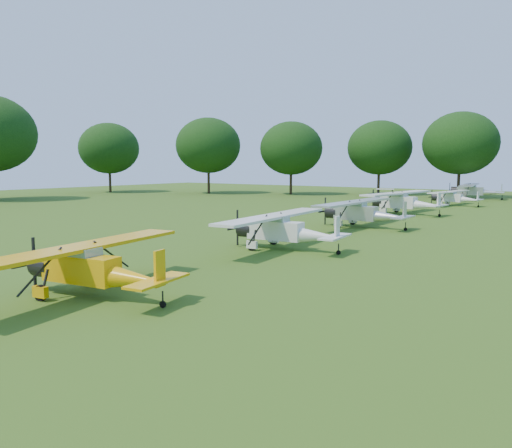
{
  "coord_description": "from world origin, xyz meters",
  "views": [
    {
      "loc": [
        16.8,
        -22.95,
        4.93
      ],
      "look_at": [
        -0.4,
        1.22,
        1.4
      ],
      "focal_mm": 35.0,
      "sensor_mm": 36.0,
      "label": 1
    }
  ],
  "objects_px": {
    "aircraft_3": "(283,228)",
    "aircraft_7": "(474,190)",
    "aircraft_5": "(404,200)",
    "golf_cart": "(384,199)",
    "aircraft_4": "(362,211)",
    "aircraft_2": "(91,265)",
    "aircraft_6": "(454,197)"
  },
  "relations": [
    {
      "from": "aircraft_4",
      "to": "aircraft_5",
      "type": "relative_size",
      "value": 0.94
    },
    {
      "from": "aircraft_2",
      "to": "aircraft_4",
      "type": "bearing_deg",
      "value": 81.1
    },
    {
      "from": "aircraft_3",
      "to": "aircraft_4",
      "type": "height_order",
      "value": "aircraft_4"
    },
    {
      "from": "aircraft_4",
      "to": "aircraft_6",
      "type": "xyz_separation_m",
      "value": [
        0.45,
        26.19,
        -0.21
      ]
    },
    {
      "from": "aircraft_2",
      "to": "golf_cart",
      "type": "distance_m",
      "value": 50.28
    },
    {
      "from": "aircraft_7",
      "to": "aircraft_2",
      "type": "bearing_deg",
      "value": -96.07
    },
    {
      "from": "aircraft_2",
      "to": "aircraft_3",
      "type": "height_order",
      "value": "aircraft_3"
    },
    {
      "from": "aircraft_3",
      "to": "aircraft_7",
      "type": "relative_size",
      "value": 0.94
    },
    {
      "from": "aircraft_5",
      "to": "aircraft_7",
      "type": "bearing_deg",
      "value": 95.74
    },
    {
      "from": "aircraft_6",
      "to": "aircraft_3",
      "type": "bearing_deg",
      "value": -81.78
    },
    {
      "from": "aircraft_7",
      "to": "golf_cart",
      "type": "relative_size",
      "value": 4.69
    },
    {
      "from": "aircraft_5",
      "to": "aircraft_6",
      "type": "distance_m",
      "value": 13.87
    },
    {
      "from": "aircraft_3",
      "to": "aircraft_4",
      "type": "xyz_separation_m",
      "value": [
        -0.47,
        12.34,
        0.04
      ]
    },
    {
      "from": "aircraft_4",
      "to": "aircraft_6",
      "type": "distance_m",
      "value": 26.2
    },
    {
      "from": "aircraft_4",
      "to": "aircraft_3",
      "type": "bearing_deg",
      "value": -87.28
    },
    {
      "from": "aircraft_2",
      "to": "aircraft_3",
      "type": "bearing_deg",
      "value": 79.64
    },
    {
      "from": "aircraft_2",
      "to": "aircraft_6",
      "type": "bearing_deg",
      "value": 80.29
    },
    {
      "from": "aircraft_7",
      "to": "aircraft_3",
      "type": "bearing_deg",
      "value": -95.77
    },
    {
      "from": "aircraft_6",
      "to": "golf_cart",
      "type": "relative_size",
      "value": 3.81
    },
    {
      "from": "aircraft_4",
      "to": "golf_cart",
      "type": "xyz_separation_m",
      "value": [
        -7.47,
        24.24,
        -0.67
      ]
    },
    {
      "from": "aircraft_3",
      "to": "aircraft_6",
      "type": "height_order",
      "value": "aircraft_3"
    },
    {
      "from": "aircraft_4",
      "to": "aircraft_5",
      "type": "height_order",
      "value": "aircraft_5"
    },
    {
      "from": "aircraft_2",
      "to": "golf_cart",
      "type": "relative_size",
      "value": 4.19
    },
    {
      "from": "aircraft_5",
      "to": "golf_cart",
      "type": "bearing_deg",
      "value": 126.28
    },
    {
      "from": "aircraft_3",
      "to": "aircraft_5",
      "type": "xyz_separation_m",
      "value": [
        -1.41,
        24.74,
        0.11
      ]
    },
    {
      "from": "aircraft_2",
      "to": "aircraft_5",
      "type": "bearing_deg",
      "value": 82.33
    },
    {
      "from": "aircraft_4",
      "to": "golf_cart",
      "type": "relative_size",
      "value": 4.51
    },
    {
      "from": "aircraft_5",
      "to": "golf_cart",
      "type": "distance_m",
      "value": 13.54
    },
    {
      "from": "aircraft_3",
      "to": "aircraft_7",
      "type": "height_order",
      "value": "aircraft_7"
    },
    {
      "from": "aircraft_2",
      "to": "aircraft_4",
      "type": "height_order",
      "value": "aircraft_4"
    },
    {
      "from": "aircraft_3",
      "to": "aircraft_4",
      "type": "bearing_deg",
      "value": 87.09
    },
    {
      "from": "aircraft_3",
      "to": "golf_cart",
      "type": "height_order",
      "value": "aircraft_3"
    }
  ]
}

